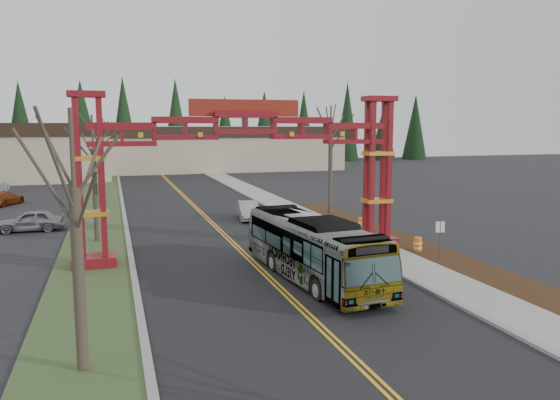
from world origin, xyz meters
name	(u,v)px	position (x,y,z in m)	size (l,w,h in m)	color
road	(222,232)	(0.00, 25.00, 0.01)	(12.00, 110.00, 0.02)	black
lane_line_left	(220,232)	(-0.12, 25.00, 0.03)	(0.12, 100.00, 0.01)	#F0A71C
lane_line_right	(223,232)	(0.12, 25.00, 0.03)	(0.12, 100.00, 0.01)	#F0A71C
curb_right	(307,227)	(6.15, 25.00, 0.07)	(0.30, 110.00, 0.15)	gray
sidewalk_right	(326,225)	(7.60, 25.00, 0.08)	(2.60, 110.00, 0.14)	gray
landscape_strip	(496,278)	(10.20, 10.00, 0.06)	(2.60, 50.00, 0.12)	black
grass_median	(98,239)	(-8.00, 25.00, 0.04)	(4.00, 110.00, 0.08)	#364D26
curb_left	(128,237)	(-6.15, 25.00, 0.07)	(0.30, 110.00, 0.15)	gray
gateway_arch	(245,148)	(0.00, 18.00, 5.98)	(18.20, 1.60, 8.90)	maroon
retail_building_east	(217,147)	(10.00, 79.95, 3.51)	(38.00, 20.30, 7.00)	tan
conifer_treeline	(151,129)	(0.25, 92.00, 6.49)	(116.10, 5.60, 13.00)	black
transit_bus	(313,249)	(1.87, 12.48, 1.51)	(2.54, 10.87, 3.03)	#9E9FA5
silver_sedan	(248,211)	(2.97, 29.51, 0.70)	(1.49, 4.26, 1.40)	#A5A8AD
parked_car_near_a	(31,221)	(-12.42, 29.35, 0.74)	(1.76, 4.37, 1.49)	#989A9F
parked_car_mid_a	(4,198)	(-16.46, 43.37, 0.64)	(1.80, 4.42, 1.28)	#8D3713
bare_tree_median_near	(74,189)	(-8.00, 5.49, 5.45)	(3.41, 3.41, 7.72)	#382D26
bare_tree_median_mid	(93,149)	(-8.00, 24.37, 5.77)	(3.13, 3.13, 7.87)	#382D26
bare_tree_median_far	(98,138)	(-8.00, 39.57, 6.08)	(3.36, 3.36, 8.33)	#382D26
bare_tree_right_far	(331,135)	(10.00, 30.10, 6.44)	(3.51, 3.51, 8.80)	#382D26
street_sign	(440,233)	(9.61, 13.81, 1.56)	(0.49, 0.12, 2.16)	#3F3F44
barrel_south	(418,245)	(9.56, 15.89, 0.45)	(0.48, 0.48, 0.89)	orange
barrel_mid	(383,232)	(9.25, 19.48, 0.56)	(0.60, 0.60, 1.11)	orange
barrel_north	(362,225)	(9.16, 22.31, 0.50)	(0.54, 0.54, 0.99)	orange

